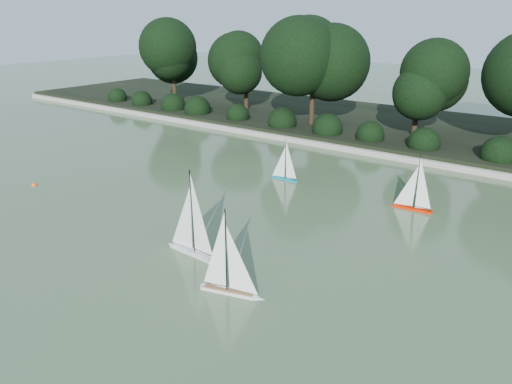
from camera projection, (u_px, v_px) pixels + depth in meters
ground at (162, 246)px, 10.14m from camera, size 80.00×80.00×0.00m
pond_coping at (358, 150)px, 16.89m from camera, size 40.00×0.35×0.18m
far_bank at (403, 128)px, 19.88m from camera, size 40.00×8.00×0.30m
tree_line at (428, 70)px, 17.16m from camera, size 26.31×3.93×4.39m
shrub_hedge at (371, 135)px, 17.45m from camera, size 29.10×1.10×1.10m
sailboat_white_a at (189, 239)px, 9.81m from camera, size 1.36×0.28×1.86m
sailboat_white_b at (234, 281)px, 8.36m from camera, size 1.18×0.49×1.62m
sailboat_orange at (410, 200)px, 12.02m from camera, size 1.06×0.25×1.45m
sailboat_teal at (283, 172)px, 14.19m from camera, size 0.94×0.21×1.28m
race_buoy at (34, 186)px, 13.71m from camera, size 0.14×0.14×0.14m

